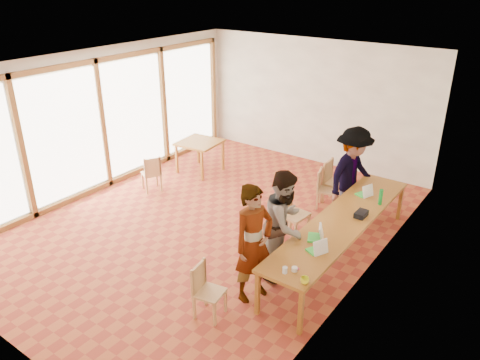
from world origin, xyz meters
name	(u,v)px	position (x,y,z in m)	size (l,w,h in m)	color
ground	(212,223)	(0.00, 0.00, 0.00)	(8.00, 8.00, 0.00)	#A54A28
wall_back	(314,102)	(0.00, 4.00, 1.50)	(6.00, 0.10, 3.00)	white
wall_right	(370,192)	(3.00, 0.00, 1.50)	(0.10, 8.00, 3.00)	white
window_wall	(102,121)	(-2.96, 0.00, 1.50)	(0.10, 8.00, 3.00)	white
ceiling	(207,63)	(0.00, 0.00, 3.02)	(6.00, 8.00, 0.04)	white
communal_table	(342,222)	(2.50, 0.30, 0.70)	(0.80, 4.00, 0.75)	#A36424
side_table	(200,145)	(-1.81, 1.80, 0.67)	(0.90, 0.90, 0.75)	#A36424
chair_near	(204,285)	(1.56, -2.06, 0.49)	(0.43, 0.43, 0.43)	tan
chair_mid	(289,206)	(1.42, 0.44, 0.61)	(0.51, 0.51, 0.53)	tan
chair_far	(323,185)	(1.40, 1.84, 0.49)	(0.46, 0.46, 0.43)	tan
chair_empty	(332,177)	(1.41, 2.20, 0.54)	(0.42, 0.42, 0.47)	tan
chair_spare	(152,170)	(-1.91, 0.34, 0.49)	(0.50, 0.50, 0.43)	tan
person_near	(254,243)	(1.88, -1.33, 0.90)	(0.66, 0.43, 1.80)	gray
person_mid	(285,224)	(1.93, -0.57, 0.88)	(0.85, 0.66, 1.75)	gray
person_far	(352,175)	(2.04, 1.69, 0.93)	(1.20, 0.69, 1.85)	gray
laptop_near	(318,249)	(2.62, -0.79, 0.81)	(0.30, 0.32, 0.22)	#3BD942
laptop_mid	(318,235)	(2.45, -0.47, 0.81)	(0.32, 0.33, 0.23)	#3BD942
laptop_far	(366,193)	(2.46, 1.35, 0.81)	(0.29, 0.31, 0.22)	#3BD942
yellow_mug	(305,280)	(2.82, -1.54, 0.80)	(0.12, 0.12, 0.09)	yellow
green_bottle	(381,197)	(2.79, 1.17, 0.89)	(0.07, 0.07, 0.28)	#14812A
clear_glass	(285,270)	(2.49, -1.50, 0.80)	(0.07, 0.07, 0.09)	silver
condiment_cup	(295,269)	(2.58, -1.39, 0.78)	(0.08, 0.08, 0.06)	white
pink_phone	(296,270)	(2.59, -1.36, 0.76)	(0.05, 0.10, 0.01)	#BB2E50
black_pouch	(361,214)	(2.70, 0.57, 0.80)	(0.16, 0.26, 0.09)	black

